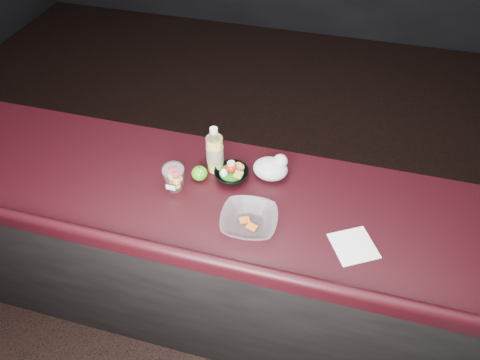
% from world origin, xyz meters
% --- Properties ---
extents(ground, '(8.00, 8.00, 0.00)m').
position_xyz_m(ground, '(0.00, 0.00, 0.00)').
color(ground, black).
rests_on(ground, ground).
extents(room_shell, '(8.00, 8.00, 8.00)m').
position_xyz_m(room_shell, '(0.00, 0.00, 1.83)').
color(room_shell, black).
rests_on(room_shell, ground).
extents(counter, '(4.06, 0.71, 1.02)m').
position_xyz_m(counter, '(0.00, 0.30, 0.51)').
color(counter, black).
rests_on(counter, ground).
extents(lemonade_bottle, '(0.08, 0.08, 0.24)m').
position_xyz_m(lemonade_bottle, '(-0.12, 0.45, 1.12)').
color(lemonade_bottle, yellow).
rests_on(lemonade_bottle, counter).
extents(fruit_cup, '(0.10, 0.10, 0.14)m').
position_xyz_m(fruit_cup, '(-0.26, 0.29, 1.09)').
color(fruit_cup, white).
rests_on(fruit_cup, counter).
extents(green_apple, '(0.07, 0.07, 0.07)m').
position_xyz_m(green_apple, '(-0.17, 0.37, 1.05)').
color(green_apple, '#2E750D').
rests_on(green_apple, counter).
extents(plastic_bag, '(0.16, 0.13, 0.12)m').
position_xyz_m(plastic_bag, '(0.14, 0.47, 1.07)').
color(plastic_bag, silver).
rests_on(plastic_bag, counter).
extents(snack_bowl, '(0.17, 0.17, 0.09)m').
position_xyz_m(snack_bowl, '(-0.04, 0.41, 1.05)').
color(snack_bowl, black).
rests_on(snack_bowl, counter).
extents(takeout_bowl, '(0.25, 0.25, 0.06)m').
position_xyz_m(takeout_bowl, '(0.11, 0.16, 1.05)').
color(takeout_bowl, silver).
rests_on(takeout_bowl, counter).
extents(paper_napkin, '(0.22, 0.22, 0.00)m').
position_xyz_m(paper_napkin, '(0.53, 0.17, 1.02)').
color(paper_napkin, white).
rests_on(paper_napkin, counter).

